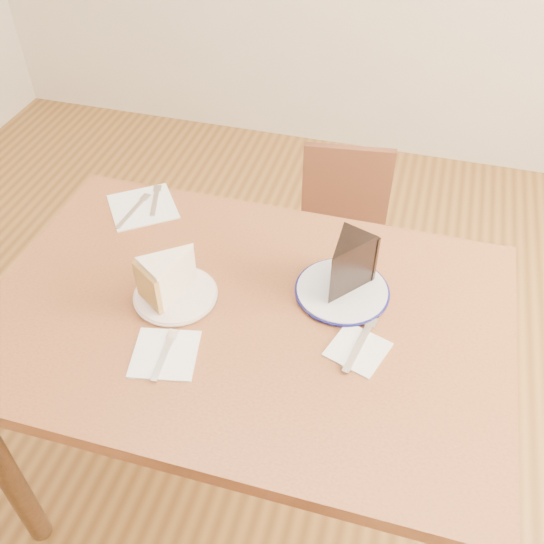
% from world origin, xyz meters
% --- Properties ---
extents(ground, '(4.00, 4.00, 0.00)m').
position_xyz_m(ground, '(0.00, 0.00, 0.00)').
color(ground, '#4E3114').
rests_on(ground, ground).
extents(table, '(1.20, 0.80, 0.75)m').
position_xyz_m(table, '(0.00, 0.00, 0.65)').
color(table, '#502915').
rests_on(table, ground).
extents(chair_far, '(0.40, 0.40, 0.72)m').
position_xyz_m(chair_far, '(0.11, 0.70, 0.40)').
color(chair_far, '#371B10').
rests_on(chair_far, ground).
extents(plate_cream, '(0.19, 0.19, 0.01)m').
position_xyz_m(plate_cream, '(-0.17, -0.00, 0.76)').
color(plate_cream, silver).
rests_on(plate_cream, table).
extents(plate_navy, '(0.21, 0.21, 0.01)m').
position_xyz_m(plate_navy, '(0.20, 0.12, 0.76)').
color(plate_navy, white).
rests_on(plate_navy, table).
extents(carrot_cake, '(0.14, 0.15, 0.10)m').
position_xyz_m(carrot_cake, '(-0.18, 0.01, 0.81)').
color(carrot_cake, beige).
rests_on(carrot_cake, plate_cream).
extents(chocolate_cake, '(0.13, 0.15, 0.12)m').
position_xyz_m(chocolate_cake, '(0.20, 0.12, 0.82)').
color(chocolate_cake, black).
rests_on(chocolate_cake, plate_navy).
extents(napkin_cream, '(0.16, 0.16, 0.00)m').
position_xyz_m(napkin_cream, '(-0.13, -0.17, 0.75)').
color(napkin_cream, white).
rests_on(napkin_cream, table).
extents(napkin_navy, '(0.14, 0.14, 0.00)m').
position_xyz_m(napkin_navy, '(0.27, -0.04, 0.75)').
color(napkin_navy, white).
rests_on(napkin_navy, table).
extents(napkin_spare, '(0.24, 0.24, 0.00)m').
position_xyz_m(napkin_spare, '(-0.39, 0.30, 0.75)').
color(napkin_spare, white).
rests_on(napkin_spare, table).
extents(fork_cream, '(0.03, 0.14, 0.00)m').
position_xyz_m(fork_cream, '(-0.12, -0.17, 0.76)').
color(fork_cream, silver).
rests_on(fork_cream, napkin_cream).
extents(knife_navy, '(0.05, 0.17, 0.00)m').
position_xyz_m(knife_navy, '(0.27, -0.03, 0.76)').
color(knife_navy, silver).
rests_on(knife_navy, napkin_navy).
extents(fork_spare, '(0.06, 0.14, 0.00)m').
position_xyz_m(fork_spare, '(-0.37, 0.33, 0.76)').
color(fork_spare, silver).
rests_on(fork_spare, napkin_spare).
extents(knife_spare, '(0.03, 0.16, 0.00)m').
position_xyz_m(knife_spare, '(-0.40, 0.27, 0.76)').
color(knife_spare, silver).
rests_on(knife_spare, napkin_spare).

